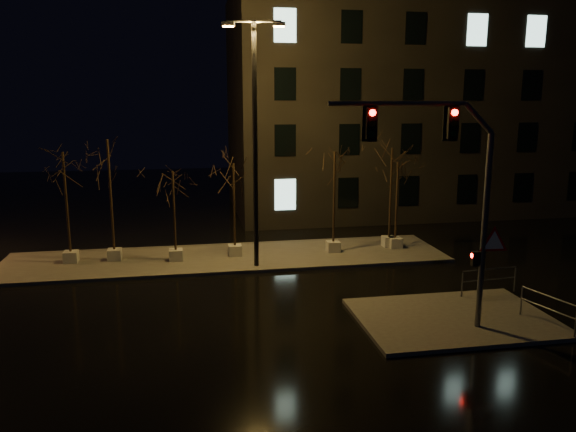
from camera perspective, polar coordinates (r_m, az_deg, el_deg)
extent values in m
plane|color=black|center=(22.88, -4.96, -8.51)|extent=(90.00, 90.00, 0.00)
cube|color=#45423E|center=(28.55, -6.11, -4.24)|extent=(22.00, 5.00, 0.15)
cube|color=#45423E|center=(21.68, 16.46, -9.94)|extent=(7.00, 5.00, 0.15)
cube|color=black|center=(42.48, 11.88, 10.96)|extent=(25.00, 12.00, 15.00)
cube|color=#A7A69C|center=(29.27, -21.18, -3.88)|extent=(0.65, 0.65, 0.55)
cylinder|color=black|center=(28.70, -21.58, 1.29)|extent=(0.11, 0.11, 4.81)
cube|color=#A7A69C|center=(28.98, -17.20, -3.75)|extent=(0.65, 0.65, 0.55)
cylinder|color=black|center=(28.36, -17.56, 2.02)|extent=(0.11, 0.11, 5.37)
cube|color=#A7A69C|center=(28.15, -11.32, -3.90)|extent=(0.65, 0.65, 0.55)
cylinder|color=black|center=(27.64, -11.50, 0.52)|extent=(0.11, 0.11, 3.87)
cube|color=#A7A69C|center=(28.58, -5.40, -3.48)|extent=(0.65, 0.65, 0.55)
cylinder|color=black|center=(28.05, -5.49, 1.15)|extent=(0.11, 0.11, 4.15)
cube|color=#A7A69C|center=(29.27, 4.61, -3.10)|extent=(0.65, 0.65, 0.55)
cylinder|color=black|center=(28.71, 4.70, 1.91)|extent=(0.11, 0.11, 4.64)
cube|color=#A7A69C|center=(30.66, 10.21, -2.57)|extent=(0.65, 0.65, 0.55)
cylinder|color=black|center=(30.12, 10.39, 2.32)|extent=(0.11, 0.11, 4.75)
cube|color=#A7A69C|center=(30.47, 10.82, -2.68)|extent=(0.65, 0.65, 0.55)
cylinder|color=black|center=(29.99, 10.98, 1.58)|extent=(0.11, 0.11, 4.05)
cylinder|color=#525459|center=(20.04, 19.29, -1.63)|extent=(0.20, 0.20, 6.69)
cylinder|color=#525459|center=(18.37, 11.10, 11.14)|extent=(4.46, 0.45, 0.16)
cube|color=black|center=(19.01, 16.36, 9.05)|extent=(0.35, 0.27, 1.00)
cube|color=black|center=(18.15, 8.44, 9.29)|extent=(0.35, 0.27, 1.00)
cube|color=black|center=(20.16, 18.49, -4.13)|extent=(0.26, 0.22, 0.50)
cone|color=red|center=(20.22, 20.15, -2.56)|extent=(1.16, 0.11, 1.16)
sphere|color=#FF0C07|center=(19.56, 20.09, 9.86)|extent=(0.20, 0.20, 0.20)
cylinder|color=black|center=(25.82, -3.35, 6.83)|extent=(0.22, 0.22, 11.10)
cylinder|color=black|center=(25.94, -3.51, 19.14)|extent=(2.43, 0.50, 0.11)
cube|color=orange|center=(25.98, -6.09, 18.71)|extent=(0.60, 0.39, 0.22)
cube|color=orange|center=(25.90, -0.91, 18.79)|extent=(0.60, 0.39, 0.22)
cylinder|color=#525459|center=(23.63, 17.28, -6.68)|extent=(0.06, 0.06, 1.00)
cylinder|color=#525459|center=(24.99, 22.05, -6.02)|extent=(0.06, 0.06, 1.00)
cylinder|color=#525459|center=(24.13, 19.82, -5.09)|extent=(2.44, 0.25, 0.04)
cylinder|color=#525459|center=(24.26, 19.75, -6.10)|extent=(2.44, 0.25, 0.04)
cylinder|color=#525459|center=(21.19, 27.21, -9.62)|extent=(0.06, 0.06, 1.01)
cylinder|color=#525459|center=(22.50, 22.62, -7.99)|extent=(0.06, 0.06, 1.01)
cylinder|color=#525459|center=(21.65, 24.97, -7.39)|extent=(0.65, 2.18, 0.05)
cylinder|color=#525459|center=(21.79, 24.87, -8.51)|extent=(0.65, 2.18, 0.05)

